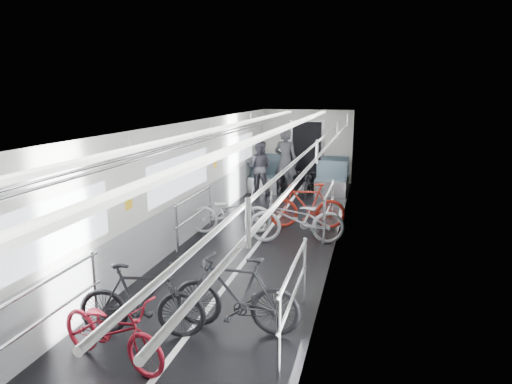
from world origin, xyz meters
TOP-DOWN VIEW (x-y plane):
  - car_shell at (0.00, 1.78)m, footprint 3.02×14.01m
  - bike_left_near at (-0.58, -4.04)m, footprint 1.62×0.94m
  - bike_left_mid at (-0.53, -3.44)m, footprint 1.65×0.74m
  - bike_left_far at (-0.75, 0.90)m, footprint 1.84×1.03m
  - bike_right_near at (0.55, -3.02)m, footprint 1.68×0.49m
  - bike_right_mid at (0.73, 0.59)m, footprint 2.01×1.03m
  - bike_right_far at (0.79, 1.66)m, footprint 1.76×0.75m
  - bike_aisle at (0.37, 4.80)m, footprint 0.56×1.52m
  - person_standing at (-0.30, 4.80)m, footprint 0.82×0.64m
  - person_seated at (-1.09, 4.81)m, footprint 0.78×0.61m

SIDE VIEW (x-z plane):
  - bike_aisle at x=0.37m, z-range 0.00..0.80m
  - bike_left_near at x=-0.58m, z-range 0.00..0.81m
  - bike_left_far at x=-0.75m, z-range 0.00..0.91m
  - bike_left_mid at x=-0.53m, z-range 0.00..0.96m
  - bike_right_near at x=0.55m, z-range 0.00..1.01m
  - bike_right_mid at x=0.73m, z-range 0.00..1.01m
  - bike_right_far at x=0.79m, z-range 0.00..1.02m
  - person_seated at x=-1.09m, z-range 0.00..1.58m
  - person_standing at x=-0.30m, z-range 0.00..1.97m
  - car_shell at x=0.00m, z-range -0.08..2.33m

